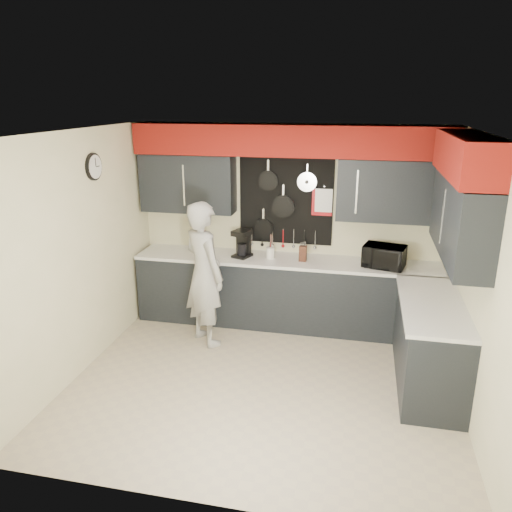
% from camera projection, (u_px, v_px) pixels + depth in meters
% --- Properties ---
extents(ground, '(4.00, 4.00, 0.00)m').
position_uv_depth(ground, '(263.00, 381.00, 5.35)').
color(ground, tan).
rests_on(ground, ground).
extents(back_wall_assembly, '(4.00, 0.36, 2.60)m').
position_uv_depth(back_wall_assembly, '(290.00, 172.00, 6.22)').
color(back_wall_assembly, beige).
rests_on(back_wall_assembly, ground).
extents(right_wall_assembly, '(0.36, 3.50, 2.60)m').
position_uv_depth(right_wall_assembly, '(465.00, 206.00, 4.63)').
color(right_wall_assembly, beige).
rests_on(right_wall_assembly, ground).
extents(left_wall_assembly, '(0.05, 3.50, 2.60)m').
position_uv_depth(left_wall_assembly, '(82.00, 251.00, 5.36)').
color(left_wall_assembly, beige).
rests_on(left_wall_assembly, ground).
extents(base_cabinets, '(3.95, 2.20, 0.92)m').
position_uv_depth(base_cabinets, '(320.00, 305.00, 6.16)').
color(base_cabinets, black).
rests_on(base_cabinets, ground).
extents(microwave, '(0.55, 0.44, 0.27)m').
position_uv_depth(microwave, '(384.00, 256.00, 6.07)').
color(microwave, black).
rests_on(microwave, base_cabinets).
extents(knife_block, '(0.09, 0.09, 0.20)m').
position_uv_depth(knife_block, '(303.00, 253.00, 6.30)').
color(knife_block, '#351A10').
rests_on(knife_block, base_cabinets).
extents(utensil_crock, '(0.11, 0.11, 0.14)m').
position_uv_depth(utensil_crock, '(270.00, 253.00, 6.43)').
color(utensil_crock, white).
rests_on(utensil_crock, base_cabinets).
extents(coffee_maker, '(0.26, 0.29, 0.36)m').
position_uv_depth(coffee_maker, '(243.00, 243.00, 6.47)').
color(coffee_maker, black).
rests_on(coffee_maker, base_cabinets).
extents(person, '(0.77, 0.74, 1.77)m').
position_uv_depth(person, '(204.00, 274.00, 5.97)').
color(person, '#A7A7A4').
rests_on(person, ground).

